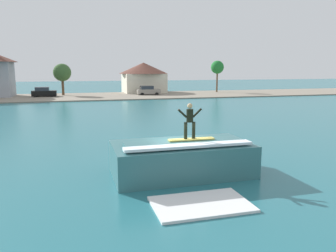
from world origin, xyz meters
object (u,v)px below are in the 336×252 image
at_px(tree_tall_bare, 217,68).
at_px(house_gabled_white, 144,76).
at_px(surfboard, 191,139).
at_px(surfer, 190,119).
at_px(wave_crest, 182,158).
at_px(car_far_shore, 148,91).
at_px(tree_short_bushy, 62,73).
at_px(car_near_shore, 44,92).

bearing_deg(tree_tall_bare, house_gabled_white, 167.95).
bearing_deg(surfboard, surfer, -178.25).
relative_size(wave_crest, car_far_shore, 1.50).
bearing_deg(surfer, wave_crest, 149.30).
bearing_deg(tree_short_bushy, house_gabled_white, 12.50).
distance_m(house_gabled_white, tree_tall_bare, 15.69).
relative_size(surfboard, surfer, 1.33).
distance_m(surfboard, tree_short_bushy, 51.16).
xyz_separation_m(car_near_shore, tree_short_bushy, (3.21, 2.39, 3.38)).
bearing_deg(wave_crest, house_gabled_white, 80.43).
bearing_deg(wave_crest, car_far_shore, 79.68).
bearing_deg(car_near_shore, surfboard, -77.59).
bearing_deg(tree_short_bushy, car_far_shore, -11.33).
relative_size(car_near_shore, car_far_shore, 0.97).
bearing_deg(car_far_shore, house_gabled_white, 85.79).
bearing_deg(car_far_shore, tree_short_bushy, 168.67).
xyz_separation_m(wave_crest, car_near_shore, (-10.20, 47.98, 0.14)).
height_order(wave_crest, tree_short_bushy, tree_short_bushy).
bearing_deg(surfer, tree_tall_bare, 64.72).
relative_size(surfer, tree_short_bushy, 0.28).
height_order(surfer, car_near_shore, surfer).
bearing_deg(surfboard, car_near_shore, 102.41).
bearing_deg(wave_crest, car_near_shore, 102.00).
distance_m(wave_crest, house_gabled_white, 54.76).
xyz_separation_m(tree_tall_bare, tree_short_bushy, (-31.32, -0.31, -1.00)).
xyz_separation_m(wave_crest, house_gabled_white, (9.10, 53.93, 2.72)).
relative_size(wave_crest, tree_short_bushy, 1.08).
height_order(surfer, tree_tall_bare, tree_tall_bare).
xyz_separation_m(car_far_shore, tree_short_bushy, (-15.59, 3.12, 3.38)).
bearing_deg(house_gabled_white, surfer, -99.22).
bearing_deg(wave_crest, tree_tall_bare, 64.35).
relative_size(surfer, car_far_shore, 0.38).
relative_size(car_far_shore, tree_short_bushy, 0.72).
distance_m(wave_crest, car_near_shore, 49.05).
height_order(surfboard, car_near_shore, car_near_shore).
bearing_deg(house_gabled_white, tree_tall_bare, -12.05).
height_order(surfboard, house_gabled_white, house_gabled_white).
bearing_deg(house_gabled_white, car_far_shore, -94.21).
relative_size(wave_crest, house_gabled_white, 0.64).
bearing_deg(surfer, house_gabled_white, 80.78).
distance_m(car_near_shore, tree_tall_bare, 34.92).
relative_size(tree_tall_bare, tree_short_bushy, 1.13).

